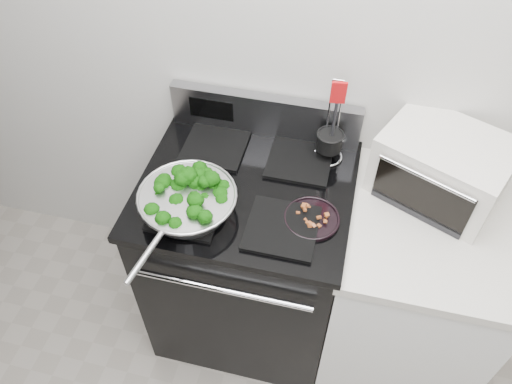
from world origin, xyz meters
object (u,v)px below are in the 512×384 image
(utensil_holder, at_px, (329,145))
(toaster_oven, at_px, (442,167))
(bacon_plate, at_px, (312,217))
(skillet, at_px, (187,201))
(gas_range, at_px, (248,256))

(utensil_holder, distance_m, toaster_oven, 0.41)
(bacon_plate, bearing_deg, toaster_oven, 33.22)
(skillet, distance_m, bacon_plate, 0.43)
(gas_range, distance_m, toaster_oven, 0.89)
(utensil_holder, height_order, toaster_oven, utensil_holder)
(bacon_plate, bearing_deg, gas_range, 157.52)
(skillet, bearing_deg, toaster_oven, 31.40)
(gas_range, distance_m, bacon_plate, 0.56)
(bacon_plate, bearing_deg, utensil_holder, 88.49)
(utensil_holder, bearing_deg, gas_range, -149.58)
(skillet, xyz_separation_m, utensil_holder, (0.43, 0.39, 0.01))
(gas_range, xyz_separation_m, toaster_oven, (0.68, 0.17, 0.56))
(skillet, height_order, utensil_holder, utensil_holder)
(gas_range, distance_m, skillet, 0.57)
(utensil_holder, bearing_deg, skillet, -146.34)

